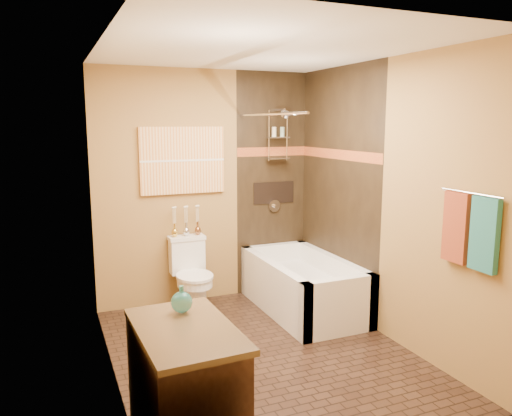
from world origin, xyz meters
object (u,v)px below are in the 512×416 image
bathtub (303,290)px  toilet (192,274)px  sunset_painting (183,160)px  vanity (185,390)px

bathtub → toilet: bearing=156.2°
sunset_painting → vanity: 2.81m
sunset_painting → toilet: 1.20m
sunset_painting → bathtub: sunset_painting is taller
sunset_painting → bathtub: (1.06, -0.73, -1.33)m
bathtub → sunset_painting: bearing=145.7°
bathtub → vanity: vanity is taller
vanity → sunset_painting: bearing=73.3°
vanity → toilet: bearing=71.6°
bathtub → toilet: toilet is taller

